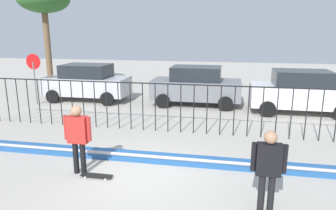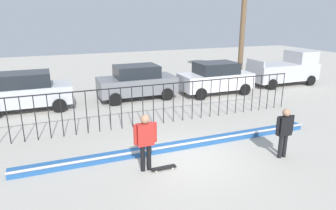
{
  "view_description": "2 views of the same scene",
  "coord_description": "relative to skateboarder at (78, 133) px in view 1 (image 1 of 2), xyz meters",
  "views": [
    {
      "loc": [
        2.1,
        -7.02,
        3.58
      ],
      "look_at": [
        0.28,
        2.1,
        1.34
      ],
      "focal_mm": 33.01,
      "sensor_mm": 36.0,
      "label": 1
    },
    {
      "loc": [
        -4.06,
        -8.33,
        4.61
      ],
      "look_at": [
        0.26,
        2.46,
        1.14
      ],
      "focal_mm": 32.56,
      "sensor_mm": 36.0,
      "label": 2
    }
  ],
  "objects": [
    {
      "name": "ground_plane",
      "position": [
        1.56,
        0.25,
        -1.08
      ],
      "size": [
        60.0,
        60.0,
        0.0
      ],
      "primitive_type": "plane",
      "color": "#ADA89E"
    },
    {
      "name": "bowl_coping_ledge",
      "position": [
        1.56,
        1.06,
        -0.96
      ],
      "size": [
        11.0,
        0.4,
        0.27
      ],
      "color": "#235699",
      "rests_on": "ground"
    },
    {
      "name": "perimeter_fence",
      "position": [
        1.56,
        3.77,
        0.02
      ],
      "size": [
        14.04,
        0.04,
        1.78
      ],
      "color": "black",
      "rests_on": "ground"
    },
    {
      "name": "skateboarder",
      "position": [
        0.0,
        0.0,
        0.0
      ],
      "size": [
        0.73,
        0.27,
        1.8
      ],
      "rotation": [
        0.0,
        0.0,
        0.23
      ],
      "color": "black",
      "rests_on": "ground"
    },
    {
      "name": "skateboard",
      "position": [
        0.52,
        -0.16,
        -1.02
      ],
      "size": [
        0.8,
        0.2,
        0.07
      ],
      "rotation": [
        0.0,
        0.0,
        0.17
      ],
      "color": "black",
      "rests_on": "ground"
    },
    {
      "name": "camera_operator",
      "position": [
        4.5,
        -0.84,
        -0.05
      ],
      "size": [
        0.69,
        0.26,
        1.71
      ],
      "rotation": [
        0.0,
        0.0,
        2.64
      ],
      "color": "black",
      "rests_on": "ground"
    },
    {
      "name": "parked_car_silver",
      "position": [
        -3.6,
        8.06,
        -0.11
      ],
      "size": [
        4.3,
        2.12,
        1.9
      ],
      "rotation": [
        0.0,
        0.0,
        0.06
      ],
      "color": "#B7BABF",
      "rests_on": "ground"
    },
    {
      "name": "parked_car_gray",
      "position": [
        2.1,
        8.15,
        -0.11
      ],
      "size": [
        4.3,
        2.12,
        1.9
      ],
      "rotation": [
        0.0,
        0.0,
        0.05
      ],
      "color": "slate",
      "rests_on": "ground"
    },
    {
      "name": "parked_car_white",
      "position": [
        6.79,
        7.49,
        -0.11
      ],
      "size": [
        4.3,
        2.12,
        1.9
      ],
      "rotation": [
        0.0,
        0.0,
        -0.05
      ],
      "color": "silver",
      "rests_on": "ground"
    },
    {
      "name": "stop_sign",
      "position": [
        -5.72,
        6.73,
        0.54
      ],
      "size": [
        0.76,
        0.07,
        2.5
      ],
      "color": "slate",
      "rests_on": "ground"
    },
    {
      "name": "palm_tree_short",
      "position": [
        -7.21,
        10.46,
        4.23
      ],
      "size": [
        3.02,
        3.02,
        6.25
      ],
      "color": "brown",
      "rests_on": "ground"
    }
  ]
}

